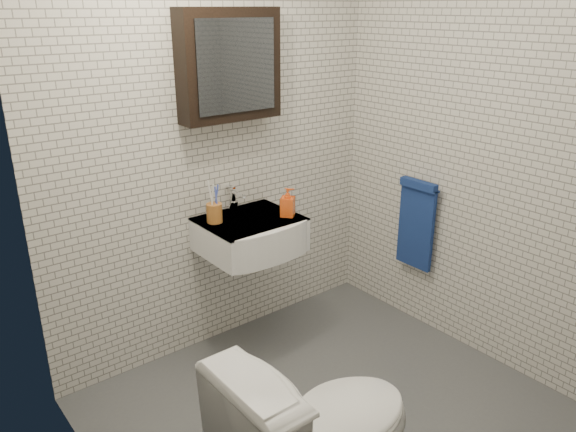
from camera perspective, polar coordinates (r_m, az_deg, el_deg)
The scene contains 8 objects.
ground at distance 3.13m, azimuth 4.26°, elevation -19.18°, with size 2.20×2.00×0.01m, color #4F5257.
room_shell at distance 2.47m, azimuth 5.16°, elevation 7.89°, with size 2.22×2.02×2.51m.
washbasin at distance 3.26m, azimuth -3.51°, elevation -1.98°, with size 0.55×0.50×0.20m.
faucet at distance 3.35m, azimuth -5.51°, elevation 1.59°, with size 0.06×0.20×0.15m.
mirror_cabinet at distance 3.18m, azimuth -5.96°, elevation 15.00°, with size 0.60×0.15×0.60m.
towel_rail at distance 3.65m, azimuth 12.92°, elevation -0.45°, with size 0.09×0.30×0.58m.
toothbrush_cup at distance 3.20m, azimuth -7.49°, elevation 0.41°, with size 0.11×0.11×0.24m.
soap_bottle at distance 3.26m, azimuth -0.04°, elevation 1.42°, with size 0.08×0.08×0.17m, color #F05719.
Camera 1 is at (-1.67, -1.74, 2.01)m, focal length 35.00 mm.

